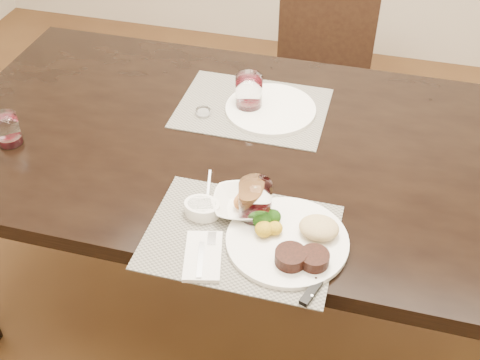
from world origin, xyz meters
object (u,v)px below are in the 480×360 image
(chair_far, at_px, (321,62))
(far_plate, at_px, (271,109))
(wine_glass_near, at_px, (255,203))
(cracker_bowl, at_px, (242,203))
(steak_knife, at_px, (316,280))
(dinner_plate, at_px, (293,240))

(chair_far, distance_m, far_plate, 0.82)
(wine_glass_near, distance_m, far_plate, 0.48)
(cracker_bowl, bearing_deg, steak_knife, -39.81)
(far_plate, bearing_deg, wine_glass_near, -81.87)
(chair_far, xyz_separation_m, cracker_bowl, (-0.03, -1.22, 0.27))
(cracker_bowl, bearing_deg, dinner_plate, -30.57)
(steak_knife, height_order, far_plate, same)
(dinner_plate, xyz_separation_m, far_plate, (-0.18, 0.54, -0.01))
(chair_far, relative_size, wine_glass_near, 7.93)
(dinner_plate, bearing_deg, wine_glass_near, 169.90)
(dinner_plate, bearing_deg, chair_far, 115.66)
(chair_far, relative_size, steak_knife, 3.78)
(cracker_bowl, height_order, far_plate, cracker_bowl)
(dinner_plate, bearing_deg, far_plate, 128.53)
(dinner_plate, height_order, wine_glass_near, wine_glass_near)
(far_plate, bearing_deg, chair_far, 85.99)
(steak_knife, bearing_deg, far_plate, 129.70)
(chair_far, xyz_separation_m, wine_glass_near, (0.01, -1.25, 0.30))
(chair_far, bearing_deg, steak_knife, -82.09)
(wine_glass_near, bearing_deg, steak_knife, -41.43)
(far_plate, bearing_deg, steak_knife, -68.52)
(steak_knife, xyz_separation_m, cracker_bowl, (-0.22, 0.18, 0.02))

